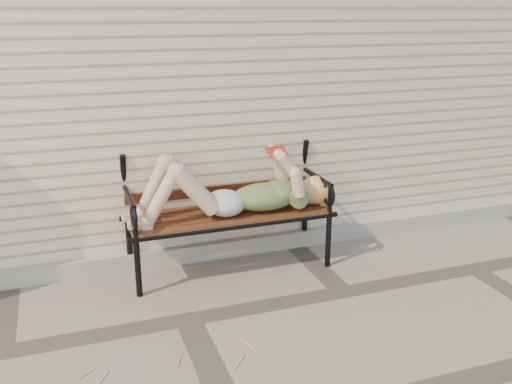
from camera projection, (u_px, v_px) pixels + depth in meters
name	position (u px, v px, depth m)	size (l,w,h in m)	color
ground	(188.00, 319.00, 4.09)	(80.00, 80.00, 0.00)	gray
house_wall	(122.00, 68.00, 6.32)	(8.00, 4.00, 3.00)	beige
foundation_strip	(162.00, 257.00, 4.94)	(8.00, 0.10, 0.15)	#A7A297
garden_bench	(225.00, 190.00, 4.80)	(1.83, 0.73, 1.19)	black
reading_woman	(232.00, 191.00, 4.67)	(1.73, 0.39, 0.54)	#0A3546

